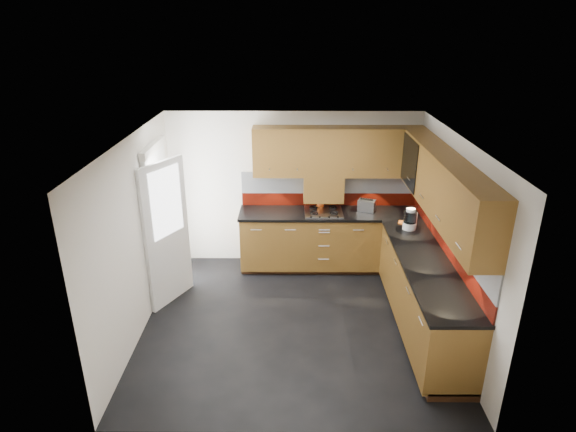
{
  "coord_description": "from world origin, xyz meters",
  "views": [
    {
      "loc": [
        -0.04,
        -5.24,
        3.63
      ],
      "look_at": [
        -0.08,
        0.65,
        1.22
      ],
      "focal_mm": 30.0,
      "sensor_mm": 36.0,
      "label": 1
    }
  ],
  "objects_px": {
    "utensil_pot": "(320,202)",
    "toaster": "(367,205)",
    "gas_hob": "(323,212)",
    "food_processor": "(410,220)"
  },
  "relations": [
    {
      "from": "toaster",
      "to": "gas_hob",
      "type": "bearing_deg",
      "value": -172.8
    },
    {
      "from": "toaster",
      "to": "utensil_pot",
      "type": "bearing_deg",
      "value": 168.7
    },
    {
      "from": "utensil_pot",
      "to": "toaster",
      "type": "height_order",
      "value": "utensil_pot"
    },
    {
      "from": "gas_hob",
      "to": "toaster",
      "type": "relative_size",
      "value": 1.96
    },
    {
      "from": "gas_hob",
      "to": "food_processor",
      "type": "xyz_separation_m",
      "value": [
        1.15,
        -0.6,
        0.12
      ]
    },
    {
      "from": "utensil_pot",
      "to": "toaster",
      "type": "bearing_deg",
      "value": -11.3
    },
    {
      "from": "gas_hob",
      "to": "utensil_pot",
      "type": "bearing_deg",
      "value": 99.89
    },
    {
      "from": "utensil_pot",
      "to": "food_processor",
      "type": "relative_size",
      "value": 1.28
    },
    {
      "from": "utensil_pot",
      "to": "gas_hob",
      "type": "bearing_deg",
      "value": -80.11
    },
    {
      "from": "food_processor",
      "to": "gas_hob",
      "type": "bearing_deg",
      "value": 152.46
    }
  ]
}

